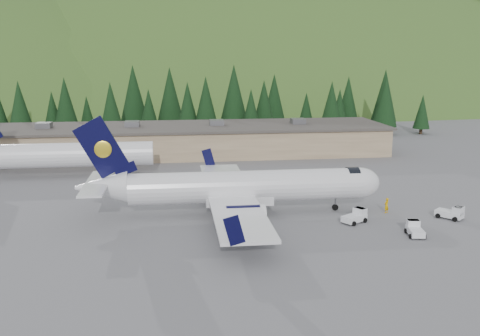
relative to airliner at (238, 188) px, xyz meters
name	(u,v)px	position (x,y,z in m)	size (l,w,h in m)	color
ground	(247,213)	(1.00, -0.01, -3.03)	(600.00, 600.00, 0.00)	#58585D
airliner	(238,188)	(0.00, 0.00, 0.00)	(34.16, 32.00, 11.38)	white
second_airliner	(57,155)	(-23.92, 21.99, 0.29)	(27.50, 11.00, 10.05)	white
baggage_tug_a	(356,216)	(12.13, -4.72, -2.37)	(3.09, 2.67, 1.48)	white
baggage_tug_b	(452,213)	(22.95, -4.97, -2.36)	(2.89, 3.06, 1.50)	white
baggage_tug_c	(415,229)	(16.50, -9.55, -2.41)	(1.93, 2.79, 1.39)	white
terminal_building	(189,139)	(-4.01, 37.99, -0.41)	(71.00, 17.00, 6.10)	#907659
ramp_worker	(386,205)	(16.75, -1.86, -2.16)	(0.64, 0.42, 1.74)	#E2A300
tree_line	(174,102)	(-6.34, 61.00, 4.42)	(112.83, 19.20, 14.31)	black
hills	(289,246)	(54.34, 207.37, -85.83)	(614.00, 330.00, 300.00)	#36591C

